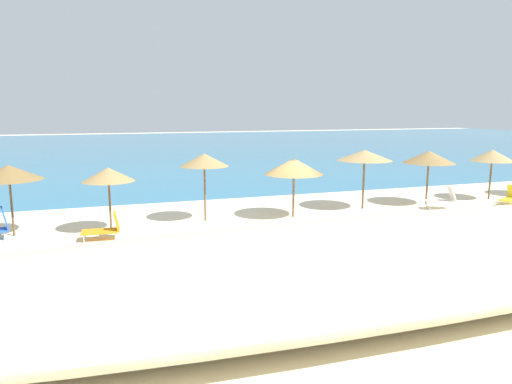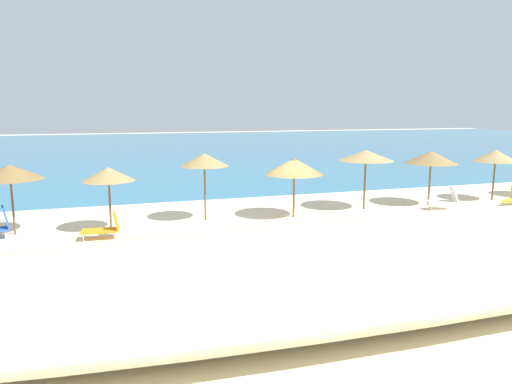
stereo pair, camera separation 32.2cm
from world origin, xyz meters
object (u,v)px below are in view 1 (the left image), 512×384
beach_umbrella_2 (108,175)px  beach_umbrella_5 (365,155)px  beach_umbrella_7 (492,156)px  lounge_chair_1 (105,228)px  lounge_chair_0 (511,197)px  beach_ball (496,216)px  beach_umbrella_1 (9,173)px  beach_umbrella_6 (429,157)px  lounge_chair_3 (443,199)px  beach_umbrella_4 (294,166)px  beach_umbrella_3 (204,160)px

beach_umbrella_2 → beach_umbrella_5: beach_umbrella_5 is taller
beach_umbrella_7 → lounge_chair_1: beach_umbrella_7 is taller
lounge_chair_0 → beach_ball: 4.11m
beach_umbrella_1 → beach_umbrella_6: same height
beach_umbrella_5 → beach_umbrella_7: beach_umbrella_5 is taller
lounge_chair_0 → lounge_chair_1: lounge_chair_1 is taller
beach_umbrella_1 → beach_umbrella_2: bearing=-7.9°
beach_umbrella_7 → lounge_chair_3: size_ratio=1.81×
beach_umbrella_6 → beach_umbrella_7: 3.97m
beach_umbrella_4 → lounge_chair_0: 11.48m
beach_umbrella_4 → lounge_chair_3: beach_umbrella_4 is taller
beach_umbrella_6 → lounge_chair_3: beach_umbrella_6 is taller
beach_umbrella_2 → beach_umbrella_3: bearing=8.8°
beach_umbrella_5 → beach_umbrella_6: (3.57, -0.07, -0.19)m
beach_umbrella_1 → beach_ball: (19.11, -3.79, -2.19)m
lounge_chair_1 → lounge_chair_0: bearing=-85.9°
beach_umbrella_2 → lounge_chair_1: 2.15m
beach_umbrella_2 → beach_ball: size_ratio=6.43×
beach_umbrella_2 → lounge_chair_3: size_ratio=1.72×
beach_umbrella_1 → lounge_chair_1: size_ratio=1.95×
beach_umbrella_1 → beach_umbrella_5: 14.98m
beach_umbrella_7 → beach_umbrella_6: bearing=-179.6°
beach_umbrella_4 → beach_umbrella_7: beach_umbrella_7 is taller
beach_umbrella_7 → lounge_chair_1: (-19.28, -1.72, -1.89)m
beach_umbrella_2 → lounge_chair_1: beach_umbrella_2 is taller
beach_umbrella_3 → beach_ball: beach_umbrella_3 is taller
beach_umbrella_5 → lounge_chair_3: beach_umbrella_5 is taller
beach_umbrella_7 → lounge_chair_3: 4.57m
beach_umbrella_1 → beach_umbrella_2: (3.47, -0.48, -0.16)m
beach_umbrella_2 → beach_umbrella_3: beach_umbrella_3 is taller
beach_umbrella_4 → beach_umbrella_5: bearing=8.2°
beach_umbrella_2 → beach_umbrella_3: size_ratio=0.87×
beach_umbrella_2 → beach_umbrella_7: beach_umbrella_7 is taller
beach_umbrella_6 → lounge_chair_0: beach_umbrella_6 is taller
beach_ball → beach_umbrella_3: bearing=161.7°
beach_umbrella_3 → lounge_chair_0: (15.11, -1.50, -2.19)m
beach_umbrella_3 → beach_ball: bearing=-18.3°
lounge_chair_1 → beach_umbrella_7: bearing=-81.5°
beach_umbrella_1 → lounge_chair_1: bearing=-26.7°
beach_umbrella_3 → lounge_chair_0: beach_umbrella_3 is taller
beach_umbrella_4 → lounge_chair_1: beach_umbrella_4 is taller
beach_umbrella_3 → lounge_chair_3: beach_umbrella_3 is taller
beach_umbrella_4 → beach_umbrella_5: size_ratio=0.92×
beach_umbrella_7 → lounge_chair_0: 2.42m
beach_umbrella_3 → beach_umbrella_4: 3.88m
lounge_chair_0 → beach_umbrella_4: bearing=59.7°
beach_umbrella_2 → beach_umbrella_6: (15.08, 0.54, 0.13)m
beach_umbrella_3 → beach_umbrella_4: (3.83, -0.53, -0.35)m
lounge_chair_3 → beach_umbrella_7: bearing=-52.4°
lounge_chair_1 → beach_umbrella_5: bearing=-78.1°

